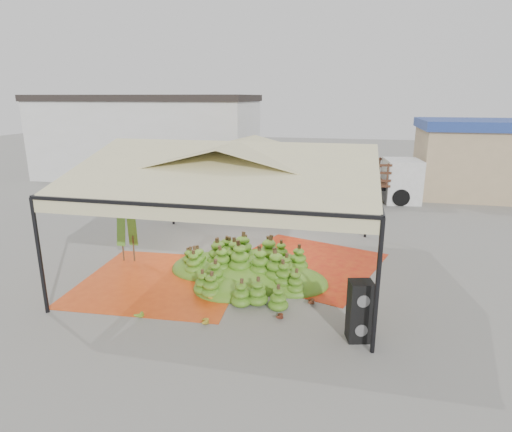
% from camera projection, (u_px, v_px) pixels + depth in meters
% --- Properties ---
extents(ground, '(90.00, 90.00, 0.00)m').
position_uv_depth(ground, '(240.00, 267.00, 13.78)').
color(ground, slate).
rests_on(ground, ground).
extents(canopy_tent, '(8.10, 8.10, 4.00)m').
position_uv_depth(canopy_tent, '(239.00, 165.00, 12.89)').
color(canopy_tent, black).
rests_on(canopy_tent, ground).
extents(building_white, '(14.30, 6.30, 5.40)m').
position_uv_depth(building_white, '(148.00, 137.00, 28.32)').
color(building_white, silver).
rests_on(building_white, ground).
extents(building_tan, '(6.30, 5.30, 4.10)m').
position_uv_depth(building_tan, '(477.00, 158.00, 23.32)').
color(building_tan, tan).
rests_on(building_tan, ground).
extents(tarp_left, '(4.85, 4.64, 0.01)m').
position_uv_depth(tarp_left, '(162.00, 280.00, 12.73)').
color(tarp_left, '#D94C14').
rests_on(tarp_left, ground).
extents(tarp_right, '(5.57, 5.71, 0.01)m').
position_uv_depth(tarp_right, '(304.00, 264.00, 14.01)').
color(tarp_right, '#C74712').
rests_on(tarp_right, ground).
extents(banana_heap, '(6.39, 5.87, 1.11)m').
position_uv_depth(banana_heap, '(250.00, 260.00, 12.86)').
color(banana_heap, '#3F7819').
rests_on(banana_heap, ground).
extents(hand_yellow_a, '(0.50, 0.41, 0.22)m').
position_uv_depth(hand_yellow_a, '(210.00, 295.00, 11.55)').
color(hand_yellow_a, '#B79324').
rests_on(hand_yellow_a, ground).
extents(hand_yellow_b, '(0.55, 0.50, 0.21)m').
position_uv_depth(hand_yellow_b, '(201.00, 320.00, 10.28)').
color(hand_yellow_b, gold).
rests_on(hand_yellow_b, ground).
extents(hand_red_a, '(0.50, 0.43, 0.21)m').
position_uv_depth(hand_red_a, '(308.00, 300.00, 11.30)').
color(hand_red_a, '#582C14').
rests_on(hand_red_a, ground).
extents(hand_red_b, '(0.44, 0.36, 0.20)m').
position_uv_depth(hand_red_b, '(276.00, 315.00, 10.55)').
color(hand_red_b, '#5E2715').
rests_on(hand_red_b, ground).
extents(hand_green, '(0.46, 0.38, 0.20)m').
position_uv_depth(hand_green, '(137.00, 313.00, 10.64)').
color(hand_green, '#53861B').
rests_on(hand_green, ground).
extents(hanging_bunches, '(4.74, 0.24, 0.20)m').
position_uv_depth(hanging_bunches, '(278.00, 188.00, 12.96)').
color(hanging_bunches, '#4B851B').
rests_on(hanging_bunches, ground).
extents(speaker_stack, '(0.60, 0.56, 1.41)m').
position_uv_depth(speaker_stack, '(360.00, 311.00, 9.47)').
color(speaker_stack, black).
rests_on(speaker_stack, ground).
extents(banana_leaves, '(0.96, 1.36, 3.70)m').
position_uv_depth(banana_leaves, '(133.00, 259.00, 14.47)').
color(banana_leaves, '#3A6E1D').
rests_on(banana_leaves, ground).
extents(vendor, '(0.62, 0.45, 1.60)m').
position_uv_depth(vendor, '(293.00, 206.00, 18.26)').
color(vendor, gray).
rests_on(vendor, ground).
extents(truck_left, '(7.26, 2.63, 2.48)m').
position_uv_depth(truck_left, '(256.00, 174.00, 21.45)').
color(truck_left, '#493218').
rests_on(truck_left, ground).
extents(truck_right, '(6.61, 2.97, 2.19)m').
position_uv_depth(truck_right, '(361.00, 175.00, 22.21)').
color(truck_right, '#4C2C19').
rests_on(truck_right, ground).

